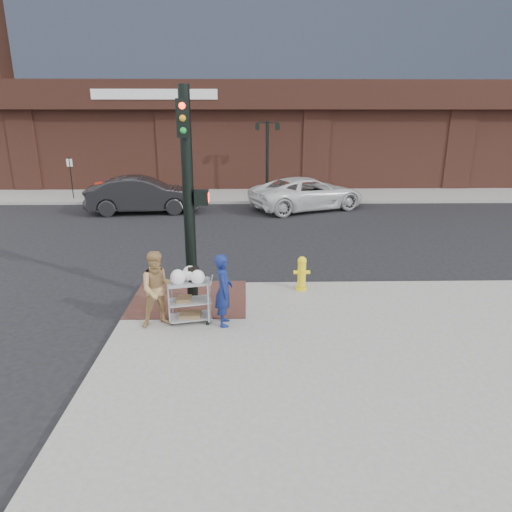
{
  "coord_description": "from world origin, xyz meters",
  "views": [
    {
      "loc": [
        0.83,
        -9.62,
        4.56
      ],
      "look_at": [
        1.06,
        0.9,
        1.25
      ],
      "focal_mm": 32.0,
      "sensor_mm": 36.0,
      "label": 1
    }
  ],
  "objects_px": {
    "woman_blue": "(224,290)",
    "traffic_signal_pole": "(189,192)",
    "utility_cart": "(190,297)",
    "minivan_white": "(308,193)",
    "pedestrian_tan": "(159,289)",
    "lamp_post": "(267,150)",
    "sedan_dark": "(143,195)",
    "fire_hydrant": "(302,273)"
  },
  "relations": [
    {
      "from": "lamp_post",
      "to": "pedestrian_tan",
      "type": "distance_m",
      "value": 16.92
    },
    {
      "from": "lamp_post",
      "to": "utility_cart",
      "type": "xyz_separation_m",
      "value": [
        -2.42,
        -16.39,
        -1.9
      ]
    },
    {
      "from": "utility_cart",
      "to": "lamp_post",
      "type": "bearing_deg",
      "value": 81.61
    },
    {
      "from": "lamp_post",
      "to": "pedestrian_tan",
      "type": "relative_size",
      "value": 2.4
    },
    {
      "from": "fire_hydrant",
      "to": "lamp_post",
      "type": "bearing_deg",
      "value": 90.98
    },
    {
      "from": "woman_blue",
      "to": "utility_cart",
      "type": "relative_size",
      "value": 1.27
    },
    {
      "from": "traffic_signal_pole",
      "to": "utility_cart",
      "type": "bearing_deg",
      "value": -87.1
    },
    {
      "from": "traffic_signal_pole",
      "to": "fire_hydrant",
      "type": "relative_size",
      "value": 5.52
    },
    {
      "from": "sedan_dark",
      "to": "fire_hydrant",
      "type": "bearing_deg",
      "value": -154.69
    },
    {
      "from": "minivan_white",
      "to": "utility_cart",
      "type": "relative_size",
      "value": 4.52
    },
    {
      "from": "sedan_dark",
      "to": "utility_cart",
      "type": "relative_size",
      "value": 4.12
    },
    {
      "from": "pedestrian_tan",
      "to": "sedan_dark",
      "type": "height_order",
      "value": "pedestrian_tan"
    },
    {
      "from": "sedan_dark",
      "to": "utility_cart",
      "type": "xyz_separation_m",
      "value": [
        3.64,
        -12.32,
        -0.13
      ]
    },
    {
      "from": "sedan_dark",
      "to": "minivan_white",
      "type": "distance_m",
      "value": 7.92
    },
    {
      "from": "sedan_dark",
      "to": "traffic_signal_pole",
      "type": "bearing_deg",
      "value": -167.93
    },
    {
      "from": "utility_cart",
      "to": "woman_blue",
      "type": "bearing_deg",
      "value": -11.34
    },
    {
      "from": "lamp_post",
      "to": "traffic_signal_pole",
      "type": "xyz_separation_m",
      "value": [
        -2.48,
        -15.23,
        0.21
      ]
    },
    {
      "from": "woman_blue",
      "to": "minivan_white",
      "type": "relative_size",
      "value": 0.28
    },
    {
      "from": "traffic_signal_pole",
      "to": "pedestrian_tan",
      "type": "relative_size",
      "value": 2.99
    },
    {
      "from": "woman_blue",
      "to": "minivan_white",
      "type": "height_order",
      "value": "woman_blue"
    },
    {
      "from": "minivan_white",
      "to": "sedan_dark",
      "type": "bearing_deg",
      "value": 70.94
    },
    {
      "from": "lamp_post",
      "to": "minivan_white",
      "type": "bearing_deg",
      "value": -61.99
    },
    {
      "from": "woman_blue",
      "to": "utility_cart",
      "type": "bearing_deg",
      "value": 76.87
    },
    {
      "from": "woman_blue",
      "to": "traffic_signal_pole",
      "type": "bearing_deg",
      "value": 29.89
    },
    {
      "from": "traffic_signal_pole",
      "to": "minivan_white",
      "type": "height_order",
      "value": "traffic_signal_pole"
    },
    {
      "from": "minivan_white",
      "to": "pedestrian_tan",
      "type": "bearing_deg",
      "value": 136.07
    },
    {
      "from": "fire_hydrant",
      "to": "minivan_white",
      "type": "bearing_deg",
      "value": 81.86
    },
    {
      "from": "traffic_signal_pole",
      "to": "minivan_white",
      "type": "xyz_separation_m",
      "value": [
        4.31,
        11.77,
        -2.04
      ]
    },
    {
      "from": "woman_blue",
      "to": "pedestrian_tan",
      "type": "xyz_separation_m",
      "value": [
        -1.38,
        -0.02,
        0.04
      ]
    },
    {
      "from": "woman_blue",
      "to": "sedan_dark",
      "type": "distance_m",
      "value": 13.23
    },
    {
      "from": "traffic_signal_pole",
      "to": "utility_cart",
      "type": "height_order",
      "value": "traffic_signal_pole"
    },
    {
      "from": "traffic_signal_pole",
      "to": "sedan_dark",
      "type": "distance_m",
      "value": 11.89
    },
    {
      "from": "minivan_white",
      "to": "fire_hydrant",
      "type": "bearing_deg",
      "value": 148.36
    },
    {
      "from": "traffic_signal_pole",
      "to": "pedestrian_tan",
      "type": "distance_m",
      "value": 2.35
    },
    {
      "from": "lamp_post",
      "to": "traffic_signal_pole",
      "type": "relative_size",
      "value": 0.8
    },
    {
      "from": "lamp_post",
      "to": "utility_cart",
      "type": "height_order",
      "value": "lamp_post"
    },
    {
      "from": "pedestrian_tan",
      "to": "fire_hydrant",
      "type": "bearing_deg",
      "value": 12.28
    },
    {
      "from": "utility_cart",
      "to": "minivan_white",
      "type": "bearing_deg",
      "value": 71.8
    },
    {
      "from": "traffic_signal_pole",
      "to": "woman_blue",
      "type": "bearing_deg",
      "value": -58.33
    },
    {
      "from": "sedan_dark",
      "to": "fire_hydrant",
      "type": "height_order",
      "value": "sedan_dark"
    },
    {
      "from": "fire_hydrant",
      "to": "pedestrian_tan",
      "type": "bearing_deg",
      "value": -148.59
    },
    {
      "from": "woman_blue",
      "to": "pedestrian_tan",
      "type": "relative_size",
      "value": 0.96
    }
  ]
}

